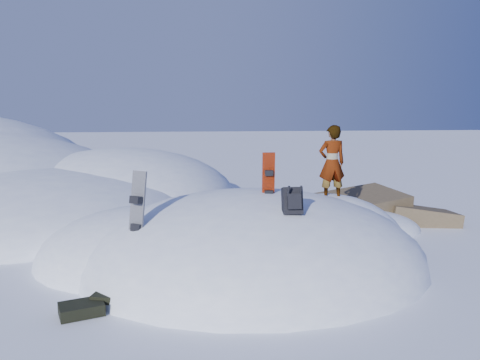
{
  "coord_description": "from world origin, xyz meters",
  "views": [
    {
      "loc": [
        -1.4,
        -9.04,
        3.1
      ],
      "look_at": [
        -0.22,
        0.3,
        1.69
      ],
      "focal_mm": 35.0,
      "sensor_mm": 36.0,
      "label": 1
    }
  ],
  "objects": [
    {
      "name": "ground",
      "position": [
        0.0,
        0.0,
        0.0
      ],
      "size": [
        120.0,
        120.0,
        0.0
      ],
      "primitive_type": "plane",
      "color": "white",
      "rests_on": "ground"
    },
    {
      "name": "snow_mound",
      "position": [
        -0.17,
        0.24,
        0.0
      ],
      "size": [
        8.0,
        6.0,
        3.0
      ],
      "color": "white",
      "rests_on": "ground"
    },
    {
      "name": "rock_outcrop",
      "position": [
        3.72,
        3.01,
        0.01
      ],
      "size": [
        4.68,
        4.41,
        1.68
      ],
      "color": "brown",
      "rests_on": "ground"
    },
    {
      "name": "snowboard_red",
      "position": [
        0.29,
        -0.12,
        1.64
      ],
      "size": [
        0.25,
        0.16,
        1.33
      ],
      "rotation": [
        0.0,
        0.0,
        -0.06
      ],
      "color": "red",
      "rests_on": "snow_mound"
    },
    {
      "name": "snowboard_dark",
      "position": [
        -2.2,
        -0.91,
        1.26
      ],
      "size": [
        0.41,
        0.41,
        1.63
      ],
      "rotation": [
        0.0,
        0.0,
        -0.66
      ],
      "color": "black",
      "rests_on": "snow_mound"
    },
    {
      "name": "backpack",
      "position": [
        0.5,
        -1.27,
        1.54
      ],
      "size": [
        0.35,
        0.41,
        0.56
      ],
      "rotation": [
        0.0,
        0.0,
        -0.03
      ],
      "color": "black",
      "rests_on": "snow_mound"
    },
    {
      "name": "gear_pile",
      "position": [
        -2.91,
        -2.0,
        0.11
      ],
      "size": [
        0.88,
        0.68,
        0.23
      ],
      "rotation": [
        0.0,
        0.0,
        0.34
      ],
      "color": "black",
      "rests_on": "ground"
    },
    {
      "name": "person",
      "position": [
        1.85,
        0.75,
        1.96
      ],
      "size": [
        0.63,
        0.43,
        1.65
      ],
      "primitive_type": "imported",
      "rotation": [
        0.0,
        0.0,
        3.21
      ],
      "color": "slate",
      "rests_on": "snow_mound"
    }
  ]
}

